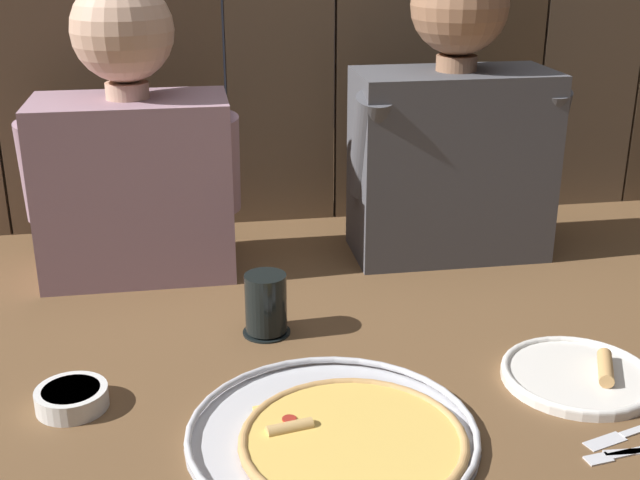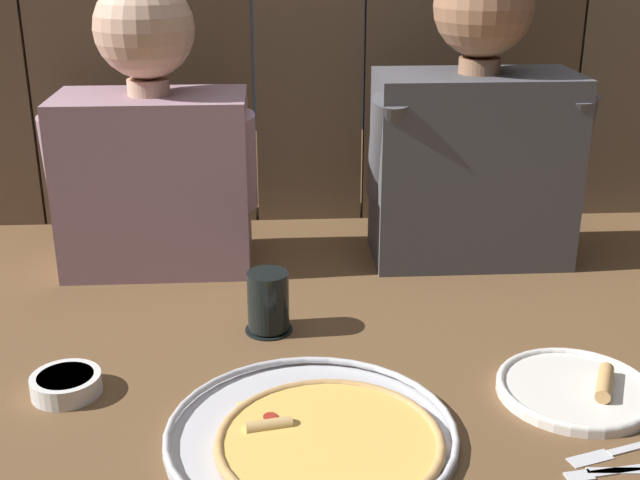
# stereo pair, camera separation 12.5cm
# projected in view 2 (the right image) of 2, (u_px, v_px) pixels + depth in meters

# --- Properties ---
(ground_plane) EXTENTS (3.20, 3.20, 0.00)m
(ground_plane) POSITION_uv_depth(u_px,v_px,m) (332.00, 371.00, 1.28)
(ground_plane) COLOR brown
(pizza_tray) EXTENTS (0.40, 0.40, 0.03)m
(pizza_tray) POSITION_uv_depth(u_px,v_px,m) (319.00, 437.00, 1.10)
(pizza_tray) COLOR silver
(pizza_tray) RESTS_ON ground
(dinner_plate) EXTENTS (0.23, 0.23, 0.03)m
(dinner_plate) POSITION_uv_depth(u_px,v_px,m) (576.00, 389.00, 1.21)
(dinner_plate) COLOR white
(dinner_plate) RESTS_ON ground
(drinking_glass) EXTENTS (0.08, 0.08, 0.11)m
(drinking_glass) POSITION_uv_depth(u_px,v_px,m) (268.00, 302.00, 1.38)
(drinking_glass) COLOR black
(drinking_glass) RESTS_ON ground
(dipping_bowl) EXTENTS (0.10, 0.10, 0.03)m
(dipping_bowl) POSITION_uv_depth(u_px,v_px,m) (66.00, 383.00, 1.21)
(dipping_bowl) COLOR white
(dipping_bowl) RESTS_ON ground
(table_fork) EXTENTS (0.13, 0.03, 0.01)m
(table_fork) POSITION_uv_depth(u_px,v_px,m) (609.00, 471.00, 1.04)
(table_fork) COLOR silver
(table_fork) RESTS_ON ground
(table_knife) EXTENTS (0.15, 0.06, 0.01)m
(table_knife) POSITION_uv_depth(u_px,v_px,m) (619.00, 450.00, 1.08)
(table_knife) COLOR silver
(table_knife) RESTS_ON ground
(diner_left) EXTENTS (0.40, 0.20, 0.57)m
(diner_left) POSITION_uv_depth(u_px,v_px,m) (152.00, 137.00, 1.59)
(diner_left) COLOR gray
(diner_left) RESTS_ON ground
(diner_right) EXTENTS (0.43, 0.21, 0.61)m
(diner_right) POSITION_uv_depth(u_px,v_px,m) (476.00, 124.00, 1.61)
(diner_right) COLOR #4C4C51
(diner_right) RESTS_ON ground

